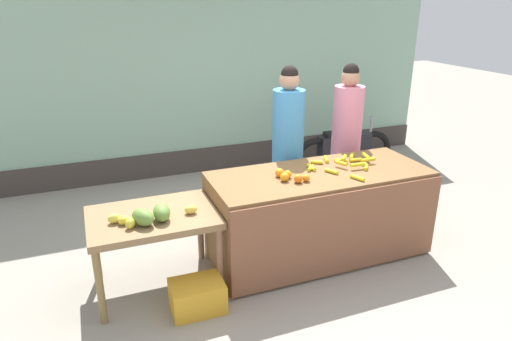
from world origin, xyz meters
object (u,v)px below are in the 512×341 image
Objects in this scene: produce_sack at (220,214)px; parked_motorcycle at (344,151)px; vendor_woman_pink_shirt at (346,141)px; vendor_woman_blue_shirt at (288,149)px; produce_crate at (197,296)px.

parked_motorcycle is at bearing 25.82° from produce_sack.
vendor_woman_pink_shirt reaches higher than parked_motorcycle.
vendor_woman_blue_shirt reaches higher than produce_crate.
produce_crate is 0.79× the size of produce_sack.
vendor_woman_blue_shirt is 1.92m from produce_crate.
produce_sack is at bearing -179.83° from vendor_woman_blue_shirt.
parked_motorcycle is at bearing 57.93° from vendor_woman_pink_shirt.
vendor_woman_blue_shirt is 1.02m from produce_sack.
produce_sack is (-2.19, -1.06, -0.12)m from parked_motorcycle.
vendor_woman_pink_shirt is 2.57m from produce_crate.
vendor_woman_pink_shirt is at bearing 3.22° from produce_sack.
vendor_woman_pink_shirt is at bearing 29.72° from produce_crate.
parked_motorcycle is 2.88× the size of produce_sack.
vendor_woman_blue_shirt is at bearing -173.73° from vendor_woman_pink_shirt.
parked_motorcycle reaches higher than produce_sack.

